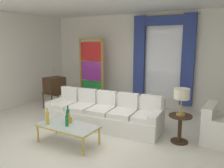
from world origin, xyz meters
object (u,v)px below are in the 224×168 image
Objects in this scene: coffee_table at (68,127)px; bottle_blue_decanter at (67,120)px; peacock_figurine at (91,100)px; bottle_ruby_flask at (68,114)px; bottle_crystal_tall at (69,120)px; stained_glass_divider at (91,72)px; round_side_table at (180,126)px; armchair_white at (221,130)px; table_lamp_brass at (182,95)px; bottle_amber_squat at (47,117)px; couch_white_long at (104,113)px; vintage_tv at (54,86)px.

bottle_blue_decanter is (0.03, -0.06, 0.16)m from coffee_table.
bottle_ruby_flask is at bearing -66.64° from peacock_figurine.
stained_glass_divider is at bearing 116.62° from bottle_crystal_tall.
bottle_ruby_flask is 2.40m from round_side_table.
armchair_white is 1.13m from table_lamp_brass.
stained_glass_divider reaches higher than bottle_ruby_flask.
armchair_white is at bearing 26.61° from round_side_table.
bottle_blue_decanter is at bearing -63.48° from stained_glass_divider.
coffee_table is 3.54× the size of bottle_amber_squat.
bottle_amber_squat is at bearing -141.37° from bottle_crystal_tall.
bottle_blue_decanter is 3.21m from armchair_white.
bottle_ruby_flask reaches higher than bottle_blue_decanter.
bottle_crystal_tall is 0.45m from bottle_amber_squat.
table_lamp_brass is at bearing 31.80° from coffee_table.
stained_glass_divider reaches higher than round_side_table.
couch_white_long is at bearing 83.88° from bottle_crystal_tall.
bottle_amber_squat is 0.63× the size of table_lamp_brass.
couch_white_long is 9.64× the size of bottle_blue_decanter.
coffee_table is 0.16m from bottle_crystal_tall.
stained_glass_divider is (-1.09, 3.14, 0.50)m from bottle_amber_squat.
armchair_white reaches higher than bottle_blue_decanter.
bottle_crystal_tall is at bearing 38.63° from bottle_amber_squat.
table_lamp_brass is at bearing -21.68° from peacock_figurine.
armchair_white is 0.86m from round_side_table.
round_side_table is (3.47, -1.73, -0.70)m from stained_glass_divider.
couch_white_long is 5.01× the size of round_side_table.
bottle_ruby_flask is at bearing 60.19° from bottle_amber_squat.
armchair_white is at bearing 6.96° from couch_white_long.
peacock_figurine is at bearing 158.32° from table_lamp_brass.
armchair_white reaches higher than bottle_crystal_tall.
coffee_table is at bearing -148.20° from round_side_table.
bottle_amber_squat is at bearing -156.04° from coffee_table.
table_lamp_brass reaches higher than bottle_amber_squat.
couch_white_long is 2.41m from stained_glass_divider.
table_lamp_brass reaches higher than couch_white_long.
round_side_table is at bearing 31.80° from coffee_table.
stained_glass_divider is (-1.51, 3.03, 0.52)m from bottle_blue_decanter.
armchair_white is 1.44× the size of round_side_table.
couch_white_long is at bearing 178.29° from round_side_table.
stained_glass_divider is at bearing 109.10° from bottle_amber_squat.
bottle_blue_decanter is 0.19m from bottle_crystal_tall.
couch_white_long reaches higher than armchair_white.
bottle_ruby_flask is 0.40× the size of armchair_white.
vintage_tv reaches higher than peacock_figurine.
bottle_ruby_flask is 0.25× the size of vintage_tv.
couch_white_long is at bearing 76.74° from bottle_ruby_flask.
coffee_table is at bearing -93.69° from couch_white_long.
stained_glass_divider is (-1.48, 2.97, 0.68)m from coffee_table.
coffee_table is at bearing 117.66° from bottle_blue_decanter.
peacock_figurine is at bearing 106.01° from bottle_amber_squat.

